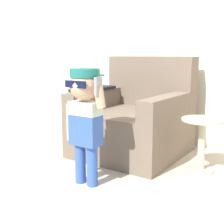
% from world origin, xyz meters
% --- Properties ---
extents(ground_plane, '(10.00, 10.00, 0.00)m').
position_xyz_m(ground_plane, '(0.00, 0.00, 0.00)').
color(ground_plane, '#BCB29E').
extents(wall_back, '(10.00, 0.05, 2.60)m').
position_xyz_m(wall_back, '(0.00, 0.66, 1.30)').
color(wall_back, beige).
rests_on(wall_back, ground_plane).
extents(armchair, '(1.01, 1.02, 0.99)m').
position_xyz_m(armchair, '(-0.24, 0.06, 0.34)').
color(armchair, '#6B5B4C').
rests_on(armchair, ground_plane).
extents(person_child, '(0.37, 0.28, 0.91)m').
position_xyz_m(person_child, '(-0.14, -0.87, 0.61)').
color(person_child, '#3356AD').
rests_on(person_child, ground_plane).
extents(side_table, '(0.37, 0.37, 0.47)m').
position_xyz_m(side_table, '(0.52, -0.09, 0.29)').
color(side_table, beige).
rests_on(side_table, ground_plane).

